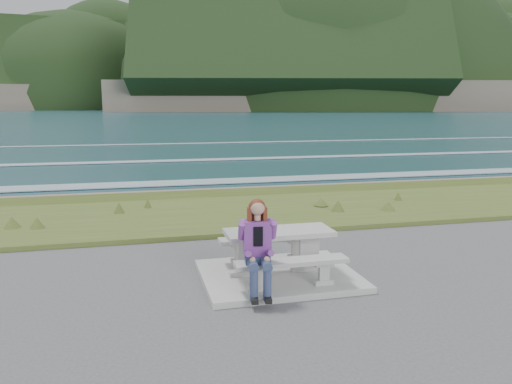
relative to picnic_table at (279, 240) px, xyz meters
The scene contains 9 objects.
concrete_slab 0.63m from the picnic_table, behind, with size 2.60×2.10×0.10m, color #A8A9A3.
picnic_table is the anchor object (origin of this frame).
bench_landward 0.74m from the picnic_table, 90.00° to the right, with size 1.80×0.35×0.45m.
bench_seaward 0.74m from the picnic_table, 90.00° to the left, with size 1.80×0.35×0.45m.
grass_verge 5.05m from the picnic_table, 90.00° to the left, with size 160.00×4.50×0.22m, color #3B541F.
shore_drop 7.93m from the picnic_table, 90.00° to the left, with size 160.00×0.80×2.20m, color #706254.
ocean 25.21m from the picnic_table, 90.00° to the left, with size 1600.00×1600.00×0.09m.
headland_range 441.48m from the picnic_table, 64.46° to the left, with size 729.83×363.95×208.33m.
seated_woman 1.01m from the picnic_table, 124.14° to the right, with size 0.48×0.76×1.44m.
Camera 1 is at (-2.32, -7.79, 2.94)m, focal length 35.00 mm.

